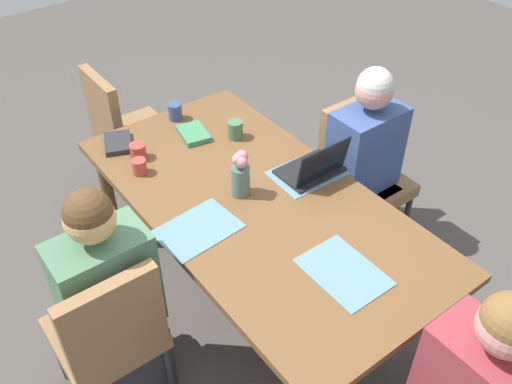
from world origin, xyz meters
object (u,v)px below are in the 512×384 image
object	(u,v)px
chair_head_left_right_near	(124,128)
coffee_mug_near_left	(175,112)
flower_vase	(241,174)
person_far_left_near	(361,174)
book_red_cover	(193,134)
person_near_left_far	(113,310)
coffee_mug_near_right	(138,151)
chair_far_left_near	(359,168)
book_blue_cover	(118,143)
dining_table	(256,212)
chair_near_left_far	(109,332)
coffee_mug_centre_left	(235,130)
coffee_mug_centre_right	(139,167)
laptop_far_left_near	(314,168)

from	to	relation	value
chair_head_left_right_near	coffee_mug_near_left	xyz separation A→B (m)	(0.46, 0.14, 0.30)
chair_head_left_right_near	flower_vase	xyz separation A→B (m)	(1.25, 0.05, 0.37)
person_far_left_near	book_red_cover	size ratio (longest dim) A/B	5.97
person_near_left_far	coffee_mug_near_right	world-z (taller)	person_near_left_far
person_near_left_far	book_red_cover	world-z (taller)	person_near_left_far
chair_far_left_near	book_red_cover	size ratio (longest dim) A/B	4.50
coffee_mug_near_left	coffee_mug_near_right	distance (m)	0.41
person_far_left_near	book_blue_cover	bearing A→B (deg)	-125.95
coffee_mug_near_left	book_red_cover	size ratio (longest dim) A/B	0.49
book_red_cover	book_blue_cover	xyz separation A→B (m)	(-0.17, -0.38, -0.00)
person_far_left_near	book_blue_cover	xyz separation A→B (m)	(-0.80, -1.10, 0.23)
dining_table	book_blue_cover	bearing A→B (deg)	-158.42
chair_near_left_far	chair_head_left_right_near	xyz separation A→B (m)	(-1.42, 0.78, 0.00)
chair_near_left_far	book_blue_cover	bearing A→B (deg)	149.77
coffee_mug_near_left	chair_near_left_far	bearing A→B (deg)	-43.94
flower_vase	coffee_mug_centre_left	world-z (taller)	flower_vase
dining_table	coffee_mug_centre_left	distance (m)	0.56
chair_near_left_far	person_near_left_far	world-z (taller)	person_near_left_far
person_far_left_near	person_near_left_far	bearing A→B (deg)	-88.66
chair_far_left_near	coffee_mug_near_left	size ratio (longest dim) A/B	9.20
person_near_left_far	book_red_cover	bearing A→B (deg)	128.14
coffee_mug_centre_right	book_blue_cover	xyz separation A→B (m)	(-0.29, 0.02, -0.03)
chair_head_left_right_near	coffee_mug_centre_left	world-z (taller)	chair_head_left_right_near
coffee_mug_centre_right	book_red_cover	bearing A→B (deg)	107.43
coffee_mug_near_right	book_blue_cover	bearing A→B (deg)	-168.26
coffee_mug_centre_right	dining_table	bearing A→B (deg)	33.25
laptop_far_left_near	book_red_cover	xyz separation A→B (m)	(-0.67, -0.30, -0.03)
person_near_left_far	coffee_mug_near_left	bearing A→B (deg)	135.66
chair_near_left_far	coffee_mug_near_right	size ratio (longest dim) A/B	10.63
flower_vase	book_red_cover	xyz separation A→B (m)	(-0.57, 0.08, -0.11)
chair_near_left_far	chair_head_left_right_near	size ratio (longest dim) A/B	1.00
dining_table	book_red_cover	bearing A→B (deg)	175.37
book_blue_cover	book_red_cover	bearing A→B (deg)	88.10
dining_table	chair_near_left_far	size ratio (longest dim) A/B	2.16
chair_near_left_far	dining_table	bearing A→B (deg)	95.94
chair_far_left_near	person_far_left_near	size ratio (longest dim) A/B	0.75
person_near_left_far	coffee_mug_centre_right	bearing A→B (deg)	140.24
chair_head_left_right_near	coffee_mug_near_left	distance (m)	0.57
flower_vase	laptop_far_left_near	distance (m)	0.40
chair_near_left_far	coffee_mug_near_right	distance (m)	0.97
person_near_left_far	coffee_mug_centre_left	world-z (taller)	person_near_left_far
flower_vase	coffee_mug_near_right	bearing A→B (deg)	-155.35
coffee_mug_near_left	coffee_mug_centre_left	size ratio (longest dim) A/B	0.95
person_near_left_far	coffee_mug_near_right	xyz separation A→B (m)	(-0.66, 0.51, 0.26)
dining_table	coffee_mug_centre_right	size ratio (longest dim) A/B	23.92
laptop_far_left_near	dining_table	bearing A→B (deg)	-93.09
flower_vase	coffee_mug_near_left	world-z (taller)	flower_vase
person_far_left_near	chair_near_left_far	bearing A→B (deg)	-86.09
laptop_far_left_near	book_red_cover	world-z (taller)	laptop_far_left_near
coffee_mug_centre_left	person_near_left_far	bearing A→B (deg)	-63.46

